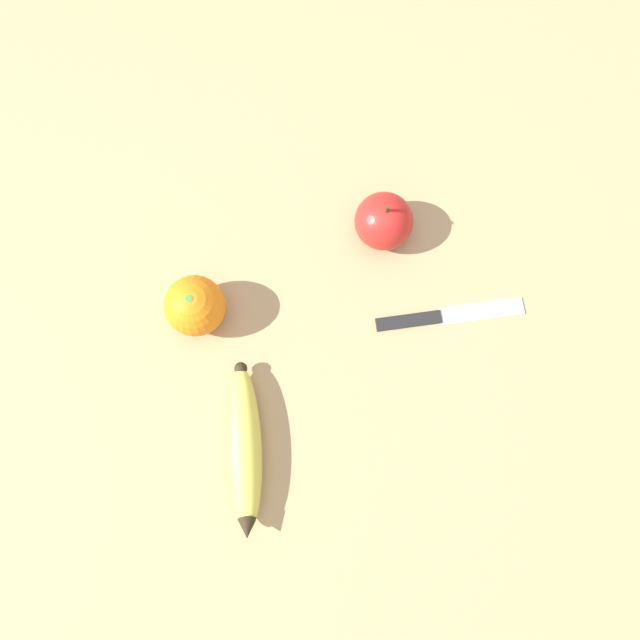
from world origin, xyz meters
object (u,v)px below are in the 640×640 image
Objects in this scene: banana at (244,449)px; orange at (195,306)px; paring_knife at (445,316)px; apple at (381,220)px.

orange reaches higher than banana.
banana is 2.66× the size of orange.
orange is 0.42× the size of paring_knife.
paring_knife is at bearing -162.63° from orange.
banana is 1.11× the size of paring_knife.
banana is at bearing 77.53° from apple.
orange is 0.93× the size of apple.
apple is at bearing -152.99° from paring_knife.
banana is 0.18m from orange.
banana is 2.48× the size of apple.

